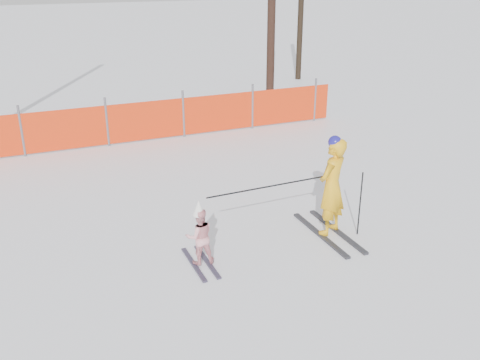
# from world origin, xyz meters

# --- Properties ---
(ground) EXTENTS (120.00, 120.00, 0.00)m
(ground) POSITION_xyz_m (0.00, 0.00, 0.00)
(ground) COLOR white
(ground) RESTS_ON ground
(adult) EXTENTS (0.73, 1.71, 1.76)m
(adult) POSITION_xyz_m (1.40, -0.09, 0.87)
(adult) COLOR black
(adult) RESTS_ON ground
(child) EXTENTS (0.47, 1.05, 1.08)m
(child) POSITION_xyz_m (-0.95, -0.17, 0.49)
(child) COLOR black
(child) RESTS_ON ground
(ski_poles) EXTENTS (2.69, 0.22, 1.14)m
(ski_poles) POSITION_xyz_m (0.80, -0.19, 0.91)
(ski_poles) COLOR black
(ski_poles) RESTS_ON ground
(safety_fence) EXTENTS (14.44, 0.06, 1.25)m
(safety_fence) POSITION_xyz_m (-2.01, 6.20, 0.56)
(safety_fence) COLOR #595960
(safety_fence) RESTS_ON ground
(tree_trunks) EXTENTS (11.49, 2.90, 6.32)m
(tree_trunks) POSITION_xyz_m (2.91, 9.86, 3.04)
(tree_trunks) COLOR black
(tree_trunks) RESTS_ON ground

